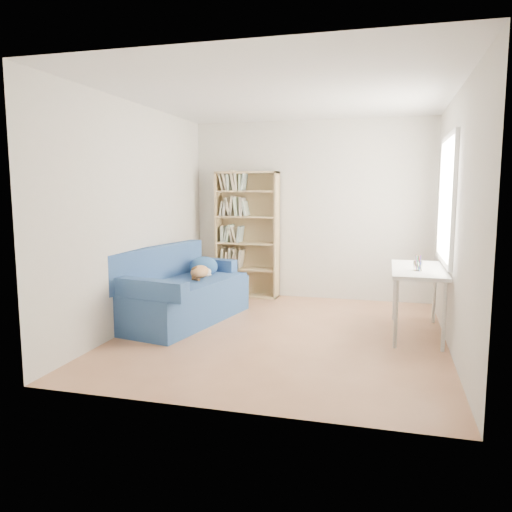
# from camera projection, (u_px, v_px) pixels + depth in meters

# --- Properties ---
(ground) EXTENTS (4.00, 4.00, 0.00)m
(ground) POSITION_uv_depth(u_px,v_px,m) (282.00, 334.00, 5.58)
(ground) COLOR #A56C4A
(ground) RESTS_ON ground
(room_shell) EXTENTS (3.54, 4.04, 2.62)m
(room_shell) POSITION_uv_depth(u_px,v_px,m) (293.00, 187.00, 5.37)
(room_shell) COLOR silver
(room_shell) RESTS_ON ground
(sofa) EXTENTS (1.22, 2.01, 0.91)m
(sofa) POSITION_uv_depth(u_px,v_px,m) (181.00, 293.00, 6.14)
(sofa) COLOR navy
(sofa) RESTS_ON ground
(bookshelf) EXTENTS (0.93, 0.29, 1.87)m
(bookshelf) POSITION_uv_depth(u_px,v_px,m) (247.00, 240.00, 7.46)
(bookshelf) COLOR tan
(bookshelf) RESTS_ON ground
(desk) EXTENTS (0.56, 1.23, 0.75)m
(desk) POSITION_uv_depth(u_px,v_px,m) (418.00, 275.00, 5.50)
(desk) COLOR white
(desk) RESTS_ON ground
(pen_cup) EXTENTS (0.09, 0.09, 0.17)m
(pen_cup) POSITION_uv_depth(u_px,v_px,m) (418.00, 265.00, 5.31)
(pen_cup) COLOR white
(pen_cup) RESTS_ON desk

